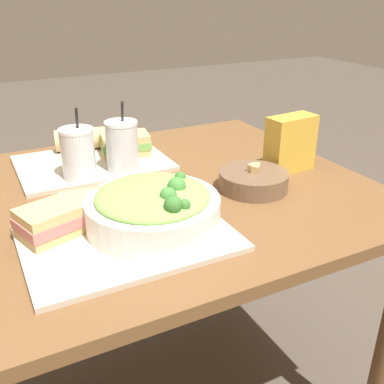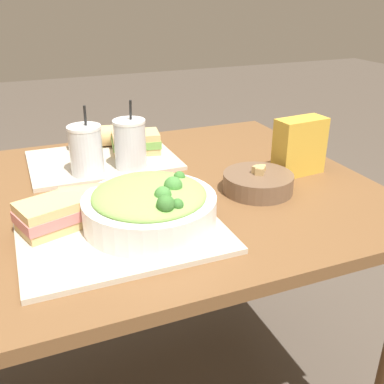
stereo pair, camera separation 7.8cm
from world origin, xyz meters
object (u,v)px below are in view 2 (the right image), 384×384
salad_bowl (150,205)px  drink_cup_dark (86,152)px  soup_bowl (258,182)px  napkin_folded (99,195)px  chip_bag (299,146)px  baguette_near (100,197)px  sandwich_far (136,142)px  sandwich_near (52,215)px  baguette_far (96,136)px  drink_cup_red (130,146)px

salad_bowl → drink_cup_dark: drink_cup_dark is taller
drink_cup_dark → soup_bowl: bearing=-33.6°
salad_bowl → napkin_folded: size_ratio=1.87×
salad_bowl → chip_bag: chip_bag is taller
napkin_folded → salad_bowl: bearing=-71.9°
baguette_near → chip_bag: chip_bag is taller
sandwich_far → chip_bag: 0.50m
sandwich_far → baguette_near: bearing=-107.6°
chip_bag → napkin_folded: chip_bag is taller
sandwich_near → napkin_folded: size_ratio=1.05×
soup_bowl → baguette_far: baguette_far is taller
salad_bowl → baguette_far: size_ratio=1.62×
baguette_near → chip_bag: 0.57m
soup_bowl → chip_bag: chip_bag is taller
salad_bowl → drink_cup_red: size_ratio=1.48×
salad_bowl → chip_bag: size_ratio=1.82×
sandwich_near → chip_bag: bearing=-10.5°
salad_bowl → drink_cup_red: bearing=81.6°
sandwich_far → chip_bag: bearing=-29.0°
sandwich_near → chip_bag: (0.68, 0.09, 0.04)m
drink_cup_dark → baguette_near: bearing=-93.5°
drink_cup_red → napkin_folded: bearing=-133.9°
drink_cup_red → baguette_far: bearing=103.8°
sandwich_near → chip_bag: size_ratio=1.03×
drink_cup_dark → napkin_folded: size_ratio=1.24×
sandwich_near → baguette_near: baguette_near is taller
napkin_folded → baguette_near: bearing=-97.9°
salad_bowl → baguette_near: 0.14m
chip_bag → salad_bowl: bearing=-167.6°
drink_cup_dark → drink_cup_red: bearing=0.0°
drink_cup_red → soup_bowl: bearing=-44.2°
sandwich_far → napkin_folded: size_ratio=1.05×
drink_cup_red → salad_bowl: bearing=-98.4°
baguette_near → drink_cup_red: size_ratio=0.92×
soup_bowl → chip_bag: (0.17, 0.07, 0.05)m
baguette_far → napkin_folded: baguette_far is taller
soup_bowl → chip_bag: size_ratio=1.14×
soup_bowl → drink_cup_red: bearing=135.8°
baguette_near → soup_bowl: bearing=-86.7°
salad_bowl → napkin_folded: (-0.07, 0.22, -0.06)m
salad_bowl → soup_bowl: salad_bowl is taller
drink_cup_dark → salad_bowl: bearing=-78.2°
baguette_far → drink_cup_dark: bearing=172.5°
baguette_near → drink_cup_dark: bearing=2.6°
drink_cup_red → drink_cup_dark: bearing=-180.0°
baguette_far → chip_bag: size_ratio=1.12×
baguette_near → drink_cup_dark: drink_cup_dark is taller
soup_bowl → sandwich_far: size_ratio=1.12×
salad_bowl → sandwich_near: bearing=162.8°
drink_cup_dark → sandwich_far: bearing=34.8°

